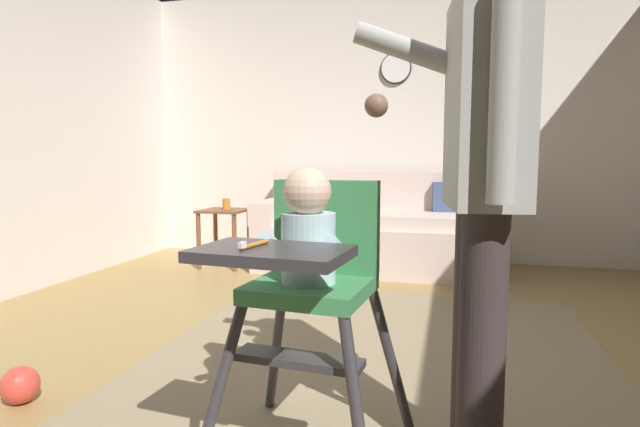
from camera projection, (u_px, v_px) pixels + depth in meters
The scene contains 10 objects.
ground at pixel (306, 384), 2.40m from camera, with size 6.33×7.27×0.10m, color olive.
wall_far at pixel (387, 125), 5.02m from camera, with size 5.53×0.06×2.60m, color silver.
area_rug at pixel (371, 376), 2.36m from camera, with size 2.23×2.98×0.01m, color #8E7D5D.
couch at pixel (373, 231), 4.63m from camera, with size 1.99×0.86×0.86m.
high_chair at pixel (310, 261), 1.65m from camera, with size 0.66×0.77×0.97m.
adult_standing at pixel (482, 177), 1.56m from camera, with size 0.55×0.50×1.65m.
toy_ball at pixel (20, 385), 2.10m from camera, with size 0.15×0.15×0.15m, color #D13D33.
side_table at pixel (224, 225), 4.70m from camera, with size 0.40×0.40×0.52m.
sippy_cup at pixel (226, 204), 4.67m from camera, with size 0.07×0.07×0.10m, color orange.
wall_clock at pixel (396, 68), 4.90m from camera, with size 0.29×0.04×0.29m.
Camera 1 is at (0.63, -2.22, 0.99)m, focal length 29.24 mm.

